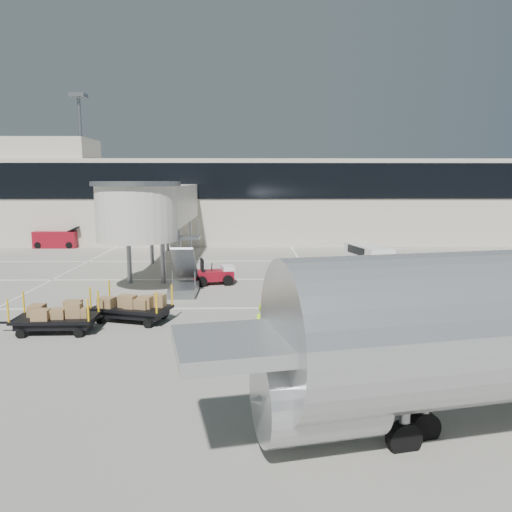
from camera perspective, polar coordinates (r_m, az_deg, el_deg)
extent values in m
plane|color=#B5AFA1|center=(22.24, -6.26, -7.28)|extent=(140.00, 140.00, 0.00)
cube|color=white|center=(24.16, -5.82, -5.95)|extent=(40.00, 0.15, 0.02)
cube|color=white|center=(30.96, -4.71, -2.68)|extent=(40.00, 0.15, 0.02)
cube|color=white|center=(37.83, -4.02, -0.59)|extent=(40.00, 0.15, 0.02)
cube|color=white|center=(32.11, 6.16, -2.29)|extent=(0.15, 30.00, 0.02)
cube|color=white|center=(34.08, -21.63, -2.22)|extent=(0.15, 30.00, 0.02)
cube|color=beige|center=(51.37, -3.22, 6.34)|extent=(64.00, 12.00, 8.00)
cube|color=black|center=(45.28, -3.55, 8.55)|extent=(64.00, 0.12, 3.20)
cube|color=beige|center=(53.29, -23.47, 11.11)|extent=(10.00, 6.00, 2.00)
cylinder|color=gray|center=(58.18, -19.26, 9.60)|extent=(0.36, 0.36, 15.00)
cube|color=gray|center=(58.84, -19.64, 16.91)|extent=(1.60, 1.60, 0.40)
cube|color=silver|center=(36.83, -10.43, 5.75)|extent=(3.00, 18.00, 2.80)
cylinder|color=silver|center=(28.01, -13.46, 4.77)|extent=(4.40, 4.40, 3.00)
cylinder|color=gray|center=(27.95, -13.57, 8.04)|extent=(4.80, 4.80, 0.25)
cylinder|color=gray|center=(30.48, -14.29, -0.35)|extent=(0.28, 0.28, 2.90)
cylinder|color=gray|center=(30.08, -10.59, -0.35)|extent=(0.28, 0.28, 2.90)
cylinder|color=gray|center=(37.26, -11.83, 1.34)|extent=(0.28, 0.28, 2.90)
cylinder|color=gray|center=(36.93, -8.78, 1.36)|extent=(0.28, 0.28, 2.90)
cylinder|color=gray|center=(44.10, -10.12, 2.51)|extent=(0.28, 0.28, 2.90)
cylinder|color=gray|center=(43.83, -7.53, 2.53)|extent=(0.28, 0.28, 2.90)
cube|color=gray|center=(27.15, -8.24, -3.84)|extent=(1.40, 2.60, 0.50)
cube|color=gray|center=(27.48, -8.14, -0.82)|extent=(1.20, 2.60, 2.06)
cube|color=gray|center=(28.68, -7.84, 2.11)|extent=(1.40, 1.20, 0.12)
cube|color=maroon|center=(29.53, -4.88, -2.22)|extent=(2.48, 1.56, 0.57)
cube|color=white|center=(29.60, -3.24, -1.42)|extent=(0.88, 1.17, 0.33)
cube|color=black|center=(29.35, -6.18, -1.17)|extent=(0.32, 0.96, 0.86)
cylinder|color=black|center=(28.88, -6.20, -2.93)|extent=(0.65, 0.36, 0.61)
cylinder|color=black|center=(30.08, -6.49, -2.47)|extent=(0.65, 0.36, 0.61)
cylinder|color=black|center=(29.09, -3.20, -2.81)|extent=(0.65, 0.36, 0.61)
cylinder|color=black|center=(30.30, -3.61, -2.35)|extent=(0.65, 0.36, 0.61)
cube|color=black|center=(28.28, 12.49, -2.81)|extent=(3.07, 1.55, 0.12)
cube|color=black|center=(28.32, 12.47, -3.17)|extent=(2.76, 1.32, 0.25)
cube|color=black|center=(27.92, 8.72, -3.17)|extent=(0.71, 0.09, 0.08)
cylinder|color=black|center=(27.47, 10.63, -3.92)|extent=(0.35, 0.15, 0.35)
cylinder|color=black|center=(28.78, 10.07, -3.33)|extent=(0.35, 0.15, 0.35)
cylinder|color=black|center=(27.99, 14.92, -3.83)|extent=(0.35, 0.15, 0.35)
cylinder|color=black|center=(29.28, 14.17, -3.25)|extent=(0.35, 0.15, 0.35)
cylinder|color=black|center=(27.22, 9.87, -2.20)|extent=(0.07, 0.07, 0.92)
cylinder|color=black|center=(28.55, 9.33, -1.68)|extent=(0.07, 0.07, 0.92)
cylinder|color=black|center=(27.94, 15.77, -2.12)|extent=(0.07, 0.07, 0.92)
cylinder|color=black|center=(29.23, 14.98, -1.62)|extent=(0.07, 0.07, 0.92)
cube|color=#4E4E53|center=(28.16, 13.85, -2.39)|extent=(0.55, 0.30, 0.37)
cube|color=#111638|center=(28.10, 11.01, -2.44)|extent=(0.49, 0.39, 0.26)
cube|color=#4E4E53|center=(27.87, 11.23, -2.42)|extent=(0.50, 0.28, 0.37)
cube|color=#4E4E53|center=(28.17, 11.63, -2.30)|extent=(0.43, 0.27, 0.39)
cube|color=brown|center=(28.29, 14.01, -2.44)|extent=(0.41, 0.29, 0.29)
cube|color=maroon|center=(28.07, 13.89, -2.40)|extent=(0.53, 0.30, 0.41)
cube|color=#111638|center=(28.23, 10.52, -2.28)|extent=(0.54, 0.33, 0.36)
cube|color=#4E4E53|center=(28.13, 12.63, -2.39)|extent=(0.41, 0.33, 0.35)
cube|color=black|center=(22.44, -13.98, -5.77)|extent=(3.58, 2.50, 0.13)
cube|color=black|center=(22.49, -13.96, -6.25)|extent=(3.20, 2.17, 0.27)
cube|color=black|center=(23.52, -18.22, -5.69)|extent=(0.75, 0.30, 0.09)
cylinder|color=black|center=(22.53, -17.40, -6.94)|extent=(0.40, 0.25, 0.37)
cylinder|color=black|center=(23.72, -15.45, -6.07)|extent=(0.40, 0.25, 0.37)
cylinder|color=black|center=(21.39, -12.26, -7.57)|extent=(0.40, 0.25, 0.37)
cylinder|color=black|center=(22.64, -10.50, -6.60)|extent=(0.40, 0.25, 0.37)
cylinder|color=yellow|center=(22.54, -18.40, -4.62)|extent=(0.08, 0.08, 0.97)
cylinder|color=yellow|center=(23.73, -16.41, -3.87)|extent=(0.08, 0.08, 0.97)
cylinder|color=yellow|center=(20.97, -11.31, -5.32)|extent=(0.08, 0.08, 0.97)
cylinder|color=yellow|center=(22.24, -9.59, -4.47)|extent=(0.08, 0.08, 0.97)
cube|color=#9E814C|center=(22.32, -14.65, -5.03)|extent=(0.72, 0.65, 0.51)
cube|color=#9E814C|center=(22.00, -11.74, -5.25)|extent=(0.64, 0.53, 0.42)
cube|color=#9E814C|center=(22.56, -13.02, -4.86)|extent=(0.64, 0.59, 0.48)
cube|color=#9E814C|center=(23.16, -15.06, -4.47)|extent=(0.57, 0.50, 0.57)
cube|color=#9E814C|center=(22.49, -17.14, -5.03)|extent=(0.73, 0.72, 0.51)
cube|color=#9E814C|center=(22.83, -14.64, -4.83)|extent=(0.67, 0.67, 0.43)
cube|color=#9E814C|center=(22.12, -12.35, -5.14)|extent=(0.72, 0.61, 0.46)
cube|color=#9E814C|center=(21.74, -13.90, -5.27)|extent=(0.74, 0.67, 0.58)
cube|color=black|center=(21.78, -21.93, -6.62)|extent=(3.22, 1.66, 0.13)
cube|color=black|center=(21.83, -21.90, -7.11)|extent=(2.89, 1.42, 0.27)
cube|color=black|center=(22.56, -26.64, -6.83)|extent=(0.74, 0.10, 0.08)
cylinder|color=black|center=(21.65, -25.31, -8.03)|extent=(0.36, 0.16, 0.36)
cylinder|color=black|center=(22.92, -23.91, -7.04)|extent=(0.36, 0.16, 0.36)
cylinder|color=black|center=(20.88, -19.62, -8.30)|extent=(0.36, 0.16, 0.36)
cylinder|color=black|center=(22.19, -18.52, -7.24)|extent=(0.36, 0.16, 0.36)
cylinder|color=yellow|center=(21.59, -26.48, -5.73)|extent=(0.07, 0.07, 0.96)
cylinder|color=yellow|center=(22.87, -25.01, -4.87)|extent=(0.07, 0.07, 0.96)
cylinder|color=yellow|center=(20.53, -18.64, -5.98)|extent=(0.07, 0.07, 0.96)
cylinder|color=yellow|center=(21.86, -17.58, -5.05)|extent=(0.07, 0.07, 0.96)
cube|color=#9E814C|center=(21.48, -23.33, -6.14)|extent=(0.55, 0.40, 0.44)
cube|color=#9E814C|center=(21.50, -19.74, -5.95)|extent=(0.48, 0.54, 0.42)
cube|color=#9E814C|center=(21.58, -21.77, -5.88)|extent=(0.48, 0.58, 0.51)
cube|color=#9E814C|center=(22.44, -24.21, -5.47)|extent=(0.51, 0.49, 0.52)
cube|color=#9E814C|center=(21.68, -25.21, -6.09)|extent=(0.47, 0.48, 0.46)
cube|color=#9E814C|center=(22.01, -23.04, -5.60)|extent=(0.44, 0.40, 0.57)
cube|color=#9E814C|center=(22.00, -21.70, -5.76)|extent=(0.58, 0.53, 0.39)
cube|color=#9E814C|center=(22.12, -23.26, -5.66)|extent=(0.66, 0.44, 0.48)
imported|color=#A0EF19|center=(17.66, 0.89, -8.33)|extent=(0.70, 0.48, 1.86)
cube|color=white|center=(35.37, 12.71, 0.08)|extent=(2.66, 4.55, 1.38)
cube|color=white|center=(37.10, 11.38, 0.10)|extent=(1.71, 0.85, 0.80)
cube|color=black|center=(35.48, 12.60, 0.69)|extent=(2.31, 3.00, 0.55)
cylinder|color=black|center=(33.84, 12.48, -1.38)|extent=(0.35, 0.64, 0.60)
cylinder|color=black|center=(34.62, 14.98, -1.24)|extent=(0.35, 0.64, 0.60)
cylinder|color=black|center=(36.37, 10.49, -0.63)|extent=(0.35, 0.64, 0.60)
cylinder|color=black|center=(37.10, 12.86, -0.52)|extent=(0.35, 0.64, 0.60)
cube|color=maroon|center=(48.83, -21.84, 1.78)|extent=(3.83, 1.65, 1.50)
cube|color=black|center=(48.13, -20.01, 2.93)|extent=(0.98, 1.42, 0.53)
cylinder|color=black|center=(48.77, -23.64, 1.13)|extent=(0.60, 0.26, 0.60)
cylinder|color=black|center=(50.05, -23.01, 1.35)|extent=(0.60, 0.26, 0.60)
cylinder|color=black|center=(47.73, -20.55, 1.16)|extent=(0.60, 0.26, 0.60)
cylinder|color=black|center=(49.03, -19.98, 1.38)|extent=(0.60, 0.26, 0.60)
cube|color=#B6B8BB|center=(11.65, 13.47, -8.66)|extent=(9.24, 4.35, 0.31)
cylinder|color=#B6B8BB|center=(11.59, 7.10, -15.40)|extent=(3.05, 2.58, 2.05)
cube|color=#B6B8BB|center=(11.29, 7.18, -11.68)|extent=(0.74, 0.37, 0.98)
cylinder|color=gray|center=(13.07, 18.61, -17.21)|extent=(0.27, 0.27, 0.98)
cylinder|color=black|center=(13.17, 18.57, -18.08)|extent=(0.84, 0.45, 0.80)
cylinder|color=gray|center=(12.36, 16.63, -17.53)|extent=(0.25, 0.25, 1.43)
cylinder|color=black|center=(12.56, 16.53, -19.36)|extent=(0.84, 0.45, 0.80)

